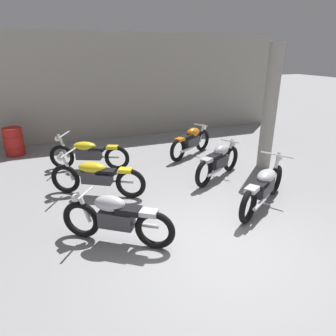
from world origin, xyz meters
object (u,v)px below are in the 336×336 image
at_px(motorcycle_left_row_1, 96,176).
at_px(motorcycle_left_row_2, 88,153).
at_px(motorcycle_right_row_1, 219,161).
at_px(motorcycle_right_row_0, 264,186).
at_px(motorcycle_right_row_2, 191,141).
at_px(support_pillar, 270,108).
at_px(motorcycle_left_row_0, 116,218).
at_px(oil_drum, 14,142).

bearing_deg(motorcycle_left_row_1, motorcycle_left_row_2, 88.32).
distance_m(motorcycle_left_row_2, motorcycle_right_row_1, 3.43).
height_order(motorcycle_left_row_2, motorcycle_right_row_0, same).
height_order(motorcycle_right_row_0, motorcycle_right_row_2, motorcycle_right_row_0).
distance_m(support_pillar, motorcycle_left_row_0, 5.11).
xyz_separation_m(motorcycle_left_row_1, motorcycle_right_row_2, (3.08, 1.69, 0.01)).
height_order(motorcycle_left_row_0, motorcycle_right_row_0, motorcycle_right_row_0).
bearing_deg(motorcycle_left_row_0, motorcycle_left_row_1, 90.46).
height_order(motorcycle_right_row_0, motorcycle_right_row_1, motorcycle_right_row_0).
xyz_separation_m(support_pillar, motorcycle_right_row_0, (-1.50, -1.89, -1.15)).
xyz_separation_m(motorcycle_right_row_0, oil_drum, (-4.96, 5.47, -0.03)).
bearing_deg(motorcycle_left_row_1, motorcycle_right_row_2, 28.79).
bearing_deg(motorcycle_left_row_2, motorcycle_left_row_0, -90.54).
bearing_deg(motorcycle_left_row_2, motorcycle_right_row_2, 0.49).
xyz_separation_m(motorcycle_left_row_2, oil_drum, (-1.95, 2.05, -0.03)).
relative_size(motorcycle_left_row_0, motorcycle_right_row_2, 0.94).
xyz_separation_m(motorcycle_right_row_1, motorcycle_right_row_2, (0.12, 1.83, 0.00)).
bearing_deg(motorcycle_left_row_1, motorcycle_right_row_0, -29.82).
bearing_deg(motorcycle_right_row_0, motorcycle_left_row_0, -177.27).
relative_size(motorcycle_left_row_0, motorcycle_right_row_1, 0.94).
bearing_deg(motorcycle_right_row_2, motorcycle_right_row_1, -93.69).
xyz_separation_m(motorcycle_left_row_1, motorcycle_right_row_0, (3.06, -1.75, 0.00)).
bearing_deg(support_pillar, motorcycle_right_row_2, 133.51).
xyz_separation_m(motorcycle_left_row_0, motorcycle_left_row_1, (-0.02, 1.90, -0.01)).
relative_size(motorcycle_left_row_2, oil_drum, 2.36).
bearing_deg(oil_drum, motorcycle_right_row_0, -47.81).
bearing_deg(oil_drum, motorcycle_right_row_2, -22.10).
bearing_deg(motorcycle_left_row_1, motorcycle_right_row_1, -2.59).
height_order(motorcycle_left_row_2, oil_drum, motorcycle_left_row_2).
bearing_deg(motorcycle_right_row_2, oil_drum, 157.90).
bearing_deg(motorcycle_left_row_0, motorcycle_right_row_2, 49.52).
bearing_deg(support_pillar, motorcycle_left_row_1, -178.27).
relative_size(support_pillar, oil_drum, 3.76).
bearing_deg(motorcycle_right_row_2, motorcycle_left_row_2, -179.51).
distance_m(motorcycle_right_row_2, oil_drum, 5.38).
bearing_deg(motorcycle_right_row_1, motorcycle_left_row_1, 177.41).
xyz_separation_m(motorcycle_left_row_0, motorcycle_left_row_2, (0.03, 3.57, -0.01)).
relative_size(motorcycle_left_row_1, motorcycle_left_row_2, 0.95).
relative_size(motorcycle_left_row_0, motorcycle_left_row_1, 0.87).
height_order(motorcycle_right_row_1, oil_drum, motorcycle_right_row_1).
bearing_deg(motorcycle_right_row_1, motorcycle_right_row_0, -86.65).
bearing_deg(motorcycle_left_row_1, support_pillar, 1.73).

